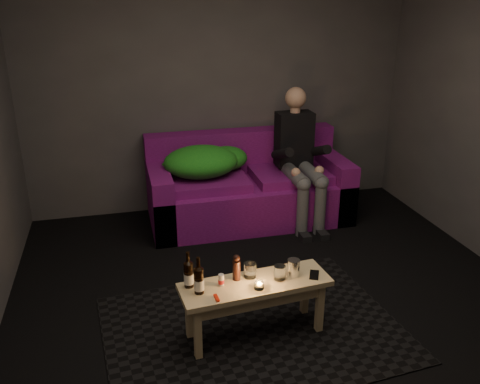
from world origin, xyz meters
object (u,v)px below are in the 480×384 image
object	(u,v)px
person	(299,155)
beer_bottle_a	(189,274)
beer_bottle_b	(199,280)
coffee_table	(255,292)
steel_cup	(294,268)
sofa	(247,189)

from	to	relation	value
person	beer_bottle_a	xyz separation A→B (m)	(-1.38, -1.70, -0.19)
person	beer_bottle_a	size ratio (longest dim) A/B	5.30
beer_bottle_b	coffee_table	bearing A→B (deg)	5.13
steel_cup	beer_bottle_a	bearing A→B (deg)	177.42
coffee_table	steel_cup	xyz separation A→B (m)	(0.28, 0.02, 0.13)
coffee_table	beer_bottle_b	world-z (taller)	beer_bottle_b
person	coffee_table	size ratio (longest dim) A/B	1.29
beer_bottle_a	beer_bottle_b	size ratio (longest dim) A/B	0.99
steel_cup	person	bearing A→B (deg)	68.88
person	steel_cup	world-z (taller)	person
sofa	beer_bottle_b	size ratio (longest dim) A/B	7.86
person	beer_bottle_b	world-z (taller)	person
beer_bottle_b	steel_cup	bearing A→B (deg)	5.05
coffee_table	steel_cup	size ratio (longest dim) A/B	8.83
sofa	coffee_table	bearing A→B (deg)	-103.34
beer_bottle_b	sofa	bearing A→B (deg)	66.76
person	sofa	bearing A→B (deg)	161.49
steel_cup	sofa	bearing A→B (deg)	84.58
steel_cup	coffee_table	bearing A→B (deg)	-175.06
person	beer_bottle_a	world-z (taller)	person
beer_bottle_a	beer_bottle_b	distance (m)	0.10
beer_bottle_a	steel_cup	size ratio (longest dim) A/B	2.16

